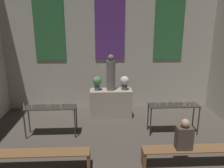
{
  "coord_description": "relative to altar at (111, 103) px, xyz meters",
  "views": [
    {
      "loc": [
        -0.3,
        1.44,
        3.16
      ],
      "look_at": [
        0.0,
        7.86,
        1.41
      ],
      "focal_mm": 35.0,
      "sensor_mm": 36.0,
      "label": 1
    }
  ],
  "objects": [
    {
      "name": "wall_back",
      "position": [
        0.0,
        0.94,
        2.5
      ],
      "size": [
        7.94,
        0.16,
        5.92
      ],
      "color": "beige",
      "rests_on": "ground_plane"
    },
    {
      "name": "altar",
      "position": [
        0.0,
        0.0,
        0.0
      ],
      "size": [
        1.44,
        0.58,
        0.98
      ],
      "color": "#ADA38E",
      "rests_on": "ground_plane"
    },
    {
      "name": "statue",
      "position": [
        0.0,
        0.0,
        1.06
      ],
      "size": [
        0.29,
        0.29,
        1.23
      ],
      "color": "slate",
      "rests_on": "altar"
    },
    {
      "name": "flower_vase_left",
      "position": [
        -0.47,
        0.0,
        0.77
      ],
      "size": [
        0.3,
        0.3,
        0.48
      ],
      "color": "#4C5666",
      "rests_on": "altar"
    },
    {
      "name": "flower_vase_right",
      "position": [
        0.47,
        0.0,
        0.77
      ],
      "size": [
        0.3,
        0.3,
        0.48
      ],
      "color": "#4C5666",
      "rests_on": "altar"
    },
    {
      "name": "candle_rack_left",
      "position": [
        -1.8,
        -1.3,
        0.28
      ],
      "size": [
        1.47,
        0.44,
        1.08
      ],
      "color": "#332D28",
      "rests_on": "ground_plane"
    },
    {
      "name": "candle_rack_right",
      "position": [
        1.8,
        -1.3,
        0.28
      ],
      "size": [
        1.47,
        0.44,
        1.09
      ],
      "color": "#332D28",
      "rests_on": "ground_plane"
    },
    {
      "name": "pew_back_left",
      "position": [
        -1.72,
        -2.89,
        -0.16
      ],
      "size": [
        2.25,
        0.36,
        0.44
      ],
      "color": "brown",
      "rests_on": "ground_plane"
    },
    {
      "name": "pew_back_right",
      "position": [
        1.72,
        -2.89,
        -0.16
      ],
      "size": [
        2.25,
        0.36,
        0.44
      ],
      "color": "brown",
      "rests_on": "ground_plane"
    },
    {
      "name": "person_seated",
      "position": [
        1.52,
        -2.89,
        0.26
      ],
      "size": [
        0.36,
        0.24,
        0.72
      ],
      "color": "#4C4238",
      "rests_on": "pew_back_right"
    }
  ]
}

